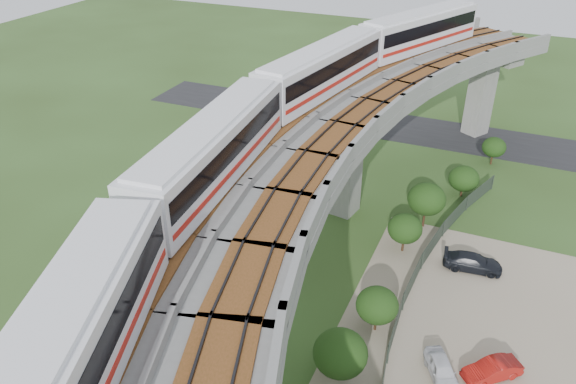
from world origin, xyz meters
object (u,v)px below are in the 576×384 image
object	(u,v)px
metro_train	(300,112)
car_white	(442,370)
car_dark	(473,262)

from	to	relation	value
metro_train	car_white	world-z (taller)	metro_train
car_white	car_dark	bearing A→B (deg)	59.91
car_white	car_dark	xyz separation A→B (m)	(0.30, 11.13, 0.03)
car_white	car_dark	distance (m)	11.14
metro_train	car_white	bearing A→B (deg)	-28.50
car_white	car_dark	world-z (taller)	car_dark
car_dark	metro_train	bearing A→B (deg)	105.83
metro_train	car_white	size ratio (longest dim) A/B	18.06
metro_train	car_dark	world-z (taller)	metro_train
metro_train	car_dark	size ratio (longest dim) A/B	14.59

